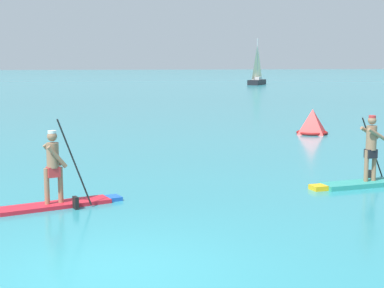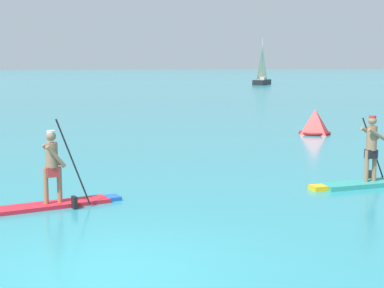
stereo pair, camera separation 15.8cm
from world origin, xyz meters
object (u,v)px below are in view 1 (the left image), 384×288
Objects in this scene: paddleboarder_mid_center at (55,188)px; paddleboarder_far_right at (373,172)px; race_marker_buoy at (312,123)px; sailboat_right_horizon at (257,79)px.

paddleboarder_mid_center reaches higher than paddleboarder_far_right.
sailboat_right_horizon reaches higher than race_marker_buoy.
paddleboarder_mid_center is 68.77m from sailboat_right_horizon.
paddleboarder_mid_center is at bearing -132.76° from race_marker_buoy.
paddleboarder_mid_center reaches higher than race_marker_buoy.
paddleboarder_far_right is at bearing 16.48° from sailboat_right_horizon.
paddleboarder_far_right is 2.60× the size of race_marker_buoy.
race_marker_buoy is (2.56, 10.33, 0.12)m from paddleboarder_far_right.
sailboat_right_horizon is (23.91, 64.48, 0.39)m from paddleboarder_mid_center.
sailboat_right_horizon is at bearing 50.34° from paddleboarder_mid_center.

